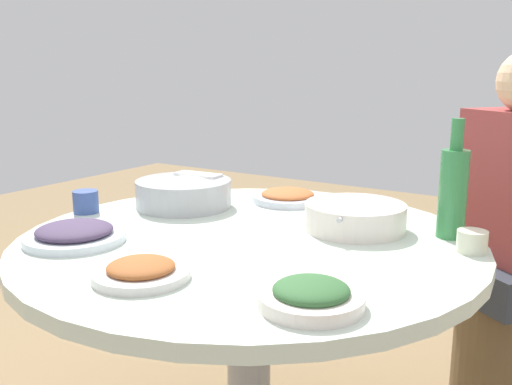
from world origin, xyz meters
name	(u,v)px	position (x,y,z in m)	size (l,w,h in m)	color
round_dining_table	(249,276)	(0.00, 0.00, 0.63)	(1.15, 1.15, 0.73)	#99999E
rice_bowl	(184,193)	(-0.34, 0.15, 0.78)	(0.29, 0.29, 0.09)	#B2B5BA
soup_bowl	(355,218)	(0.20, 0.20, 0.77)	(0.26, 0.29, 0.07)	white
dish_greens	(311,296)	(0.33, -0.30, 0.75)	(0.19, 0.19, 0.05)	silver
dish_stirfry	(141,271)	(-0.02, -0.36, 0.75)	(0.20, 0.20, 0.04)	silver
dish_eggplant	(75,234)	(-0.33, -0.27, 0.75)	(0.24, 0.24, 0.05)	silver
dish_tofu_braise	(288,196)	(-0.10, 0.38, 0.75)	(0.22, 0.22, 0.04)	silver
green_bottle	(453,190)	(0.43, 0.27, 0.85)	(0.07, 0.07, 0.29)	#368547
tea_cup_near	(472,241)	(0.50, 0.17, 0.76)	(0.07, 0.07, 0.05)	beige
tea_cup_far	(86,202)	(-0.53, -0.06, 0.77)	(0.07, 0.07, 0.06)	#374F94
stool_for_diner_left	(502,360)	(0.52, 0.71, 0.22)	(0.31, 0.31, 0.44)	brown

